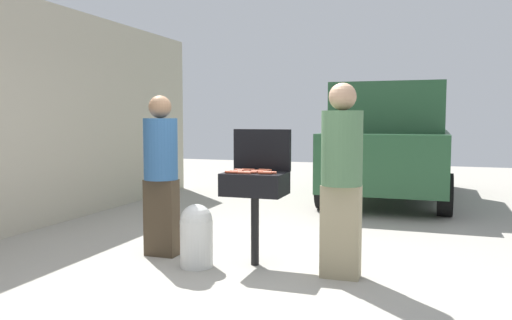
% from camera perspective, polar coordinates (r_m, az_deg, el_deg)
% --- Properties ---
extents(ground_plane, '(24.00, 24.00, 0.00)m').
position_cam_1_polar(ground_plane, '(5.04, -1.48, -12.04)').
color(ground_plane, '#9E998E').
extents(house_wall_side, '(0.24, 8.00, 2.99)m').
position_cam_1_polar(house_wall_side, '(7.43, -23.17, 4.66)').
color(house_wall_side, '#B2A893').
rests_on(house_wall_side, ground).
extents(bbq_grill, '(0.60, 0.44, 0.92)m').
position_cam_1_polar(bbq_grill, '(5.02, -0.12, -3.03)').
color(bbq_grill, black).
rests_on(bbq_grill, ground).
extents(grill_lid_open, '(0.60, 0.05, 0.42)m').
position_cam_1_polar(grill_lid_open, '(5.20, 0.67, 1.13)').
color(grill_lid_open, black).
rests_on(grill_lid_open, bbq_grill).
extents(hot_dog_0, '(0.13, 0.03, 0.03)m').
position_cam_1_polar(hot_dog_0, '(5.00, -2.23, -1.27)').
color(hot_dog_0, '#C6593D').
rests_on(hot_dog_0, bbq_grill).
extents(hot_dog_1, '(0.13, 0.04, 0.03)m').
position_cam_1_polar(hot_dog_1, '(4.86, 0.99, -1.45)').
color(hot_dog_1, '#AD4228').
rests_on(hot_dog_1, bbq_grill).
extents(hot_dog_2, '(0.13, 0.03, 0.03)m').
position_cam_1_polar(hot_dog_2, '(4.93, -2.76, -1.36)').
color(hot_dog_2, '#AD4228').
rests_on(hot_dog_2, bbq_grill).
extents(hot_dog_3, '(0.13, 0.04, 0.03)m').
position_cam_1_polar(hot_dog_3, '(5.08, 1.03, -1.18)').
color(hot_dog_3, '#C6593D').
rests_on(hot_dog_3, bbq_grill).
extents(hot_dog_4, '(0.13, 0.03, 0.03)m').
position_cam_1_polar(hot_dog_4, '(5.15, -0.86, -1.10)').
color(hot_dog_4, '#C6593D').
rests_on(hot_dog_4, bbq_grill).
extents(hot_dog_5, '(0.13, 0.03, 0.03)m').
position_cam_1_polar(hot_dog_5, '(5.12, -1.71, -1.13)').
color(hot_dog_5, '#AD4228').
rests_on(hot_dog_5, bbq_grill).
extents(hot_dog_6, '(0.13, 0.03, 0.03)m').
position_cam_1_polar(hot_dog_6, '(4.98, 0.21, -1.29)').
color(hot_dog_6, '#AD4228').
rests_on(hot_dog_6, bbq_grill).
extents(hot_dog_7, '(0.13, 0.03, 0.03)m').
position_cam_1_polar(hot_dog_7, '(5.08, -1.39, -1.18)').
color(hot_dog_7, '#B74C33').
rests_on(hot_dog_7, bbq_grill).
extents(hot_dog_8, '(0.13, 0.03, 0.03)m').
position_cam_1_polar(hot_dog_8, '(4.89, 1.56, -1.41)').
color(hot_dog_8, '#C6593D').
rests_on(hot_dog_8, bbq_grill).
extents(hot_dog_9, '(0.13, 0.04, 0.03)m').
position_cam_1_polar(hot_dog_9, '(5.12, 0.99, -1.14)').
color(hot_dog_9, '#C6593D').
rests_on(hot_dog_9, bbq_grill).
extents(hot_dog_10, '(0.13, 0.03, 0.03)m').
position_cam_1_polar(hot_dog_10, '(4.87, -1.32, -1.43)').
color(hot_dog_10, '#C6593D').
rests_on(hot_dog_10, bbq_grill).
extents(hot_dog_11, '(0.13, 0.04, 0.03)m').
position_cam_1_polar(hot_dog_11, '(5.00, 0.68, -1.27)').
color(hot_dog_11, '#C6593D').
rests_on(hot_dog_11, bbq_grill).
extents(hot_dog_12, '(0.13, 0.04, 0.03)m').
position_cam_1_polar(hot_dog_12, '(5.05, 0.34, -1.21)').
color(hot_dog_12, '#AD4228').
rests_on(hot_dog_12, bbq_grill).
extents(hot_dog_13, '(0.13, 0.04, 0.03)m').
position_cam_1_polar(hot_dog_13, '(4.92, -0.65, -1.37)').
color(hot_dog_13, '#C6593D').
rests_on(hot_dog_13, bbq_grill).
extents(propane_tank, '(0.32, 0.32, 0.62)m').
position_cam_1_polar(propane_tank, '(5.07, -6.65, -8.21)').
color(propane_tank, silver).
rests_on(propane_tank, ground).
extents(person_left, '(0.35, 0.35, 1.69)m').
position_cam_1_polar(person_left, '(5.45, -10.53, -1.04)').
color(person_left, '#3F3323').
rests_on(person_left, ground).
extents(person_right, '(0.37, 0.37, 1.76)m').
position_cam_1_polar(person_right, '(4.67, 9.50, -1.45)').
color(person_right, gray).
rests_on(person_right, ground).
extents(parked_minivan, '(2.05, 4.41, 2.02)m').
position_cam_1_polar(parked_minivan, '(9.54, 14.83, 1.96)').
color(parked_minivan, '#234C2D').
rests_on(parked_minivan, ground).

